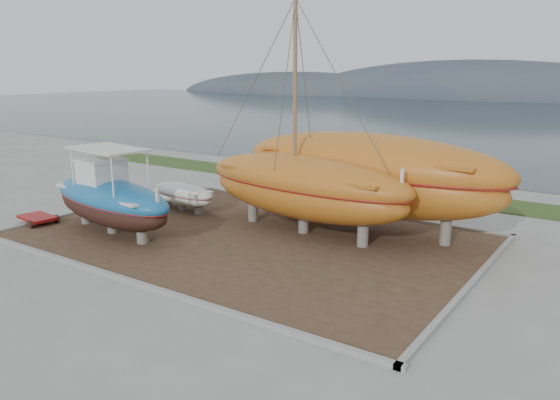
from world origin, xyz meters
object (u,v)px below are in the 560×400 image
Objects in this scene: orange_sailboat at (305,120)px; red_trailer at (38,220)px; white_dinghy at (183,197)px; orange_bare_hull at (367,183)px; blue_caique at (110,191)px.

orange_sailboat reaches higher than red_trailer.
orange_bare_hull reaches higher than white_dinghy.
orange_sailboat is at bearing 33.52° from red_trailer.
orange_sailboat is 3.80× the size of red_trailer.
orange_bare_hull is at bearing 36.86° from red_trailer.
blue_caique is at bearing -78.16° from white_dinghy.
blue_caique is at bearing -139.54° from orange_bare_hull.
white_dinghy is at bearing -163.85° from orange_bare_hull.
orange_bare_hull is (8.60, 6.50, 0.22)m from blue_caique.
orange_sailboat is 0.81× the size of orange_bare_hull.
red_trailer is at bearing -115.97° from white_dinghy.
orange_bare_hull reaches higher than red_trailer.
red_trailer is at bearing -146.06° from orange_bare_hull.
blue_caique is 4.43m from red_trailer.
red_trailer is (-10.67, -5.49, -4.59)m from orange_sailboat.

